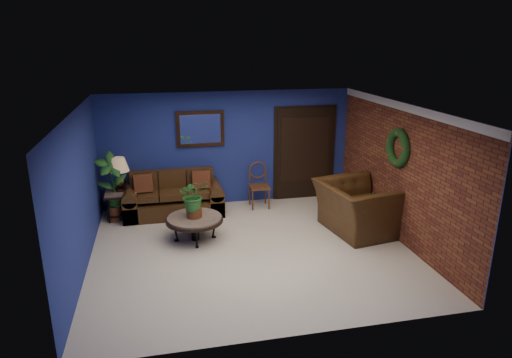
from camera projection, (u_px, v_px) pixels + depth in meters
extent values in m
plane|color=beige|center=(251.00, 250.00, 8.05)|extent=(5.50, 5.50, 0.00)
cube|color=navy|center=(228.00, 149.00, 10.01)|extent=(5.50, 0.04, 2.50)
cube|color=navy|center=(79.00, 194.00, 7.12)|extent=(0.04, 5.00, 2.50)
cube|color=brown|center=(400.00, 173.00, 8.24)|extent=(0.04, 5.00, 2.50)
cube|color=white|center=(251.00, 108.00, 7.31)|extent=(5.50, 5.00, 0.02)
cube|color=white|center=(405.00, 107.00, 7.88)|extent=(0.03, 5.00, 0.14)
cube|color=#3C2212|center=(200.00, 129.00, 9.72)|extent=(1.02, 0.06, 0.77)
cube|color=black|center=(304.00, 154.00, 10.40)|extent=(1.44, 0.06, 2.18)
torus|color=black|center=(398.00, 148.00, 8.14)|extent=(0.16, 0.72, 0.72)
cube|color=#412812|center=(174.00, 207.00, 9.62)|extent=(2.05, 0.88, 0.33)
cube|color=#412812|center=(173.00, 188.00, 9.82)|extent=(1.75, 0.24, 0.84)
cube|color=#412812|center=(145.00, 196.00, 9.35)|extent=(0.56, 0.60, 0.13)
cube|color=#412812|center=(173.00, 194.00, 9.47)|extent=(0.56, 0.60, 0.13)
cube|color=#412812|center=(201.00, 192.00, 9.59)|extent=(0.56, 0.60, 0.13)
cube|color=#412812|center=(131.00, 207.00, 9.42)|extent=(0.30, 0.88, 0.47)
cube|color=#412812|center=(215.00, 201.00, 9.77)|extent=(0.30, 0.88, 0.47)
cube|color=#5C2F17|center=(143.00, 183.00, 9.31)|extent=(0.37, 0.11, 0.37)
cube|color=#5C2F17|center=(201.00, 180.00, 9.55)|extent=(0.37, 0.11, 0.37)
cylinder|color=#514C47|center=(194.00, 218.00, 8.33)|extent=(0.99, 0.99, 0.05)
cylinder|color=black|center=(195.00, 220.00, 8.34)|extent=(1.05, 1.05, 0.05)
cylinder|color=black|center=(195.00, 230.00, 8.40)|extent=(0.14, 0.14, 0.40)
cube|color=#514C47|center=(121.00, 191.00, 9.33)|extent=(0.62, 0.62, 0.05)
cube|color=black|center=(121.00, 193.00, 9.34)|extent=(0.65, 0.65, 0.04)
cube|color=black|center=(123.00, 212.00, 9.46)|extent=(0.55, 0.55, 0.03)
cylinder|color=black|center=(108.00, 210.00, 9.12)|extent=(0.03, 0.03, 0.57)
cylinder|color=black|center=(135.00, 208.00, 9.23)|extent=(0.03, 0.03, 0.57)
cylinder|color=black|center=(111.00, 201.00, 9.60)|extent=(0.03, 0.03, 0.57)
cylinder|color=black|center=(136.00, 199.00, 9.71)|extent=(0.03, 0.03, 0.57)
cylinder|color=#3C2212|center=(121.00, 189.00, 9.32)|extent=(0.24, 0.24, 0.05)
sphere|color=#3C2212|center=(121.00, 184.00, 9.28)|extent=(0.22, 0.22, 0.22)
cylinder|color=#3C2212|center=(120.00, 175.00, 9.23)|extent=(0.02, 0.02, 0.28)
cone|color=#A4805B|center=(119.00, 166.00, 9.17)|extent=(0.40, 0.40, 0.28)
cube|color=#5B2E1A|center=(259.00, 187.00, 9.95)|extent=(0.43, 0.43, 0.04)
torus|color=#5B2E1A|center=(258.00, 170.00, 10.03)|extent=(0.40, 0.05, 0.40)
cylinder|color=#5B2E1A|center=(253.00, 201.00, 9.82)|extent=(0.03, 0.03, 0.44)
cylinder|color=#5B2E1A|center=(269.00, 200.00, 9.89)|extent=(0.03, 0.03, 0.44)
cylinder|color=#5B2E1A|center=(250.00, 195.00, 10.16)|extent=(0.03, 0.03, 0.44)
cylinder|color=#5B2E1A|center=(266.00, 194.00, 10.22)|extent=(0.03, 0.03, 0.44)
imported|color=#412812|center=(358.00, 208.00, 8.70)|extent=(1.50, 1.65, 0.96)
cylinder|color=#5E3017|center=(194.00, 212.00, 8.30)|extent=(0.28, 0.28, 0.18)
imported|color=#1A5521|center=(193.00, 195.00, 8.20)|extent=(0.59, 0.53, 0.59)
cylinder|color=#5E3017|center=(364.00, 224.00, 8.91)|extent=(0.26, 0.26, 0.20)
imported|color=#1A5521|center=(366.00, 207.00, 8.80)|extent=(0.37, 0.31, 0.62)
cylinder|color=brown|center=(115.00, 213.00, 9.33)|extent=(0.34, 0.34, 0.30)
imported|color=#1A5521|center=(112.00, 181.00, 9.13)|extent=(0.69, 0.54, 1.17)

